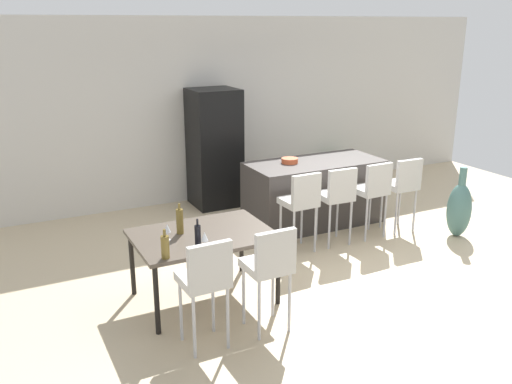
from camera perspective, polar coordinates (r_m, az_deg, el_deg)
name	(u,v)px	position (r m, az deg, el deg)	size (l,w,h in m)	color
ground_plane	(329,252)	(7.11, 7.57, -6.17)	(10.00, 10.00, 0.00)	#C6B28E
back_wall	(234,108)	(9.14, -2.29, 8.72)	(10.00, 0.12, 2.90)	beige
kitchen_island	(314,193)	(7.93, 6.07, -0.05)	(1.94, 0.88, 0.92)	#383330
bar_chair_left	(301,200)	(6.83, 4.72, -0.79)	(0.41, 0.41, 1.05)	beige
bar_chair_middle	(337,194)	(7.11, 8.44, -0.18)	(0.42, 0.42, 1.05)	beige
bar_chair_right	(373,188)	(7.45, 12.06, 0.42)	(0.41, 0.41, 1.05)	beige
bar_chair_far	(403,183)	(7.77, 15.04, 0.91)	(0.41, 0.41, 1.05)	beige
dining_table	(203,239)	(5.67, -5.53, -4.90)	(1.40, 1.00, 0.74)	#4C4238
dining_chair_near	(206,277)	(4.82, -5.27, -8.79)	(0.41, 0.41, 1.05)	beige
dining_chair_far	(270,263)	(5.06, 1.44, -7.41)	(0.40, 0.40, 1.05)	beige
wine_bottle_inner	(180,221)	(5.63, -7.93, -3.00)	(0.07, 0.07, 0.32)	brown
wine_bottle_middle	(165,247)	(5.08, -9.43, -5.63)	(0.08, 0.08, 0.28)	brown
wine_bottle_right	(198,235)	(5.33, -6.08, -4.46)	(0.06, 0.06, 0.27)	black
wine_glass_left	(205,237)	(5.23, -5.37, -4.66)	(0.07, 0.07, 0.17)	silver
wine_glass_far	(167,228)	(5.48, -9.22, -3.76)	(0.07, 0.07, 0.17)	silver
refrigerator	(214,148)	(8.62, -4.34, 4.58)	(0.72, 0.68, 1.84)	black
fruit_bowl	(290,161)	(7.69, 3.52, 3.28)	(0.23, 0.23, 0.07)	#C6512D
floor_vase	(459,209)	(7.92, 20.37, -1.68)	(0.32, 0.32, 0.97)	#47706B
potted_plant	(342,165)	(9.91, 8.90, 2.78)	(0.42, 0.42, 0.62)	#996B4C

